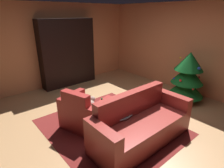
{
  "coord_description": "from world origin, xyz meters",
  "views": [
    {
      "loc": [
        2.66,
        -2.46,
        2.22
      ],
      "look_at": [
        -0.14,
        -0.07,
        0.8
      ],
      "focal_mm": 29.66,
      "sensor_mm": 36.0,
      "label": 1
    }
  ],
  "objects_px": {
    "couch_red": "(141,125)",
    "book_stack_on_table": "(115,107)",
    "coffee_table": "(113,111)",
    "bottle_on_table": "(102,105)",
    "armchair_red": "(85,114)",
    "bookshelf_unit": "(71,53)",
    "decorated_tree": "(187,76)"
  },
  "relations": [
    {
      "from": "armchair_red",
      "to": "coffee_table",
      "type": "height_order",
      "value": "armchair_red"
    },
    {
      "from": "armchair_red",
      "to": "coffee_table",
      "type": "xyz_separation_m",
      "value": [
        0.48,
        0.34,
        0.13
      ]
    },
    {
      "from": "book_stack_on_table",
      "to": "decorated_tree",
      "type": "relative_size",
      "value": 0.17
    },
    {
      "from": "armchair_red",
      "to": "book_stack_on_table",
      "type": "distance_m",
      "value": 0.68
    },
    {
      "from": "book_stack_on_table",
      "to": "bottle_on_table",
      "type": "height_order",
      "value": "bottle_on_table"
    },
    {
      "from": "bottle_on_table",
      "to": "decorated_tree",
      "type": "relative_size",
      "value": 0.19
    },
    {
      "from": "armchair_red",
      "to": "book_stack_on_table",
      "type": "xyz_separation_m",
      "value": [
        0.54,
        0.34,
        0.25
      ]
    },
    {
      "from": "bottle_on_table",
      "to": "armchair_red",
      "type": "bearing_deg",
      "value": -155.13
    },
    {
      "from": "book_stack_on_table",
      "to": "bookshelf_unit",
      "type": "bearing_deg",
      "value": 165.85
    },
    {
      "from": "coffee_table",
      "to": "decorated_tree",
      "type": "xyz_separation_m",
      "value": [
        0.19,
        2.38,
        0.24
      ]
    },
    {
      "from": "couch_red",
      "to": "book_stack_on_table",
      "type": "xyz_separation_m",
      "value": [
        -0.47,
        -0.21,
        0.25
      ]
    },
    {
      "from": "bookshelf_unit",
      "to": "armchair_red",
      "type": "xyz_separation_m",
      "value": [
        2.44,
        -1.09,
        -0.7
      ]
    },
    {
      "from": "bookshelf_unit",
      "to": "book_stack_on_table",
      "type": "xyz_separation_m",
      "value": [
        2.98,
        -0.75,
        -0.45
      ]
    },
    {
      "from": "armchair_red",
      "to": "coffee_table",
      "type": "relative_size",
      "value": 1.35
    },
    {
      "from": "book_stack_on_table",
      "to": "bottle_on_table",
      "type": "xyz_separation_m",
      "value": [
        -0.18,
        -0.17,
        0.02
      ]
    },
    {
      "from": "coffee_table",
      "to": "decorated_tree",
      "type": "relative_size",
      "value": 0.6
    },
    {
      "from": "book_stack_on_table",
      "to": "decorated_tree",
      "type": "xyz_separation_m",
      "value": [
        0.13,
        2.38,
        0.12
      ]
    },
    {
      "from": "bookshelf_unit",
      "to": "book_stack_on_table",
      "type": "height_order",
      "value": "bookshelf_unit"
    },
    {
      "from": "decorated_tree",
      "to": "book_stack_on_table",
      "type": "bearing_deg",
      "value": -93.08
    },
    {
      "from": "couch_red",
      "to": "bottle_on_table",
      "type": "bearing_deg",
      "value": -149.84
    },
    {
      "from": "book_stack_on_table",
      "to": "decorated_tree",
      "type": "height_order",
      "value": "decorated_tree"
    },
    {
      "from": "coffee_table",
      "to": "bottle_on_table",
      "type": "relative_size",
      "value": 3.1
    },
    {
      "from": "couch_red",
      "to": "book_stack_on_table",
      "type": "relative_size",
      "value": 8.91
    },
    {
      "from": "bookshelf_unit",
      "to": "couch_red",
      "type": "relative_size",
      "value": 1.04
    },
    {
      "from": "coffee_table",
      "to": "book_stack_on_table",
      "type": "xyz_separation_m",
      "value": [
        0.06,
        -0.0,
        0.12
      ]
    },
    {
      "from": "book_stack_on_table",
      "to": "armchair_red",
      "type": "bearing_deg",
      "value": -147.92
    },
    {
      "from": "armchair_red",
      "to": "bottle_on_table",
      "type": "relative_size",
      "value": 4.18
    },
    {
      "from": "couch_red",
      "to": "book_stack_on_table",
      "type": "bearing_deg",
      "value": -156.24
    },
    {
      "from": "coffee_table",
      "to": "decorated_tree",
      "type": "height_order",
      "value": "decorated_tree"
    },
    {
      "from": "decorated_tree",
      "to": "coffee_table",
      "type": "bearing_deg",
      "value": -94.45
    },
    {
      "from": "bookshelf_unit",
      "to": "coffee_table",
      "type": "height_order",
      "value": "bookshelf_unit"
    },
    {
      "from": "armchair_red",
      "to": "decorated_tree",
      "type": "height_order",
      "value": "decorated_tree"
    }
  ]
}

